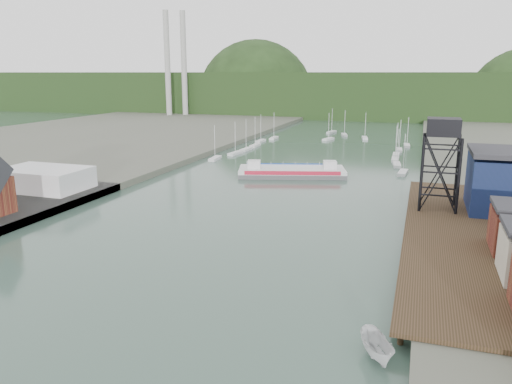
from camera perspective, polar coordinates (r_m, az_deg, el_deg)
The scene contains 9 objects.
ground at distance 53.02m, azimuth -22.13°, elevation -16.67°, with size 600.00×600.00×0.00m, color #2C443D.
east_pier at distance 82.71m, azimuth 21.47°, elevation -4.25°, with size 14.00×70.00×2.45m.
white_shed at distance 115.04m, azimuth -23.08°, elevation 1.41°, with size 18.00×12.00×4.50m, color silver.
lift_tower at distance 92.62m, azimuth 20.60°, elevation 6.36°, with size 6.50×6.50×16.00m.
marina_sailboats at distance 177.13m, azimuth 8.04°, elevation 5.10°, with size 57.71×92.65×0.90m.
smokestacks at distance 299.90m, azimuth -9.16°, elevation 14.13°, with size 11.20×8.20×60.00m.
distant_hills at distance 337.57m, azimuth 12.58°, elevation 10.56°, with size 500.00×120.00×80.00m.
chain_ferry at distance 128.29m, azimuth 4.11°, elevation 2.37°, with size 28.85×17.87×3.88m.
motorboat at distance 49.25m, azimuth 13.69°, elevation -16.93°, with size 2.22×5.91×2.28m, color silver.
Camera 1 is at (31.48, -34.00, 25.76)m, focal length 35.00 mm.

